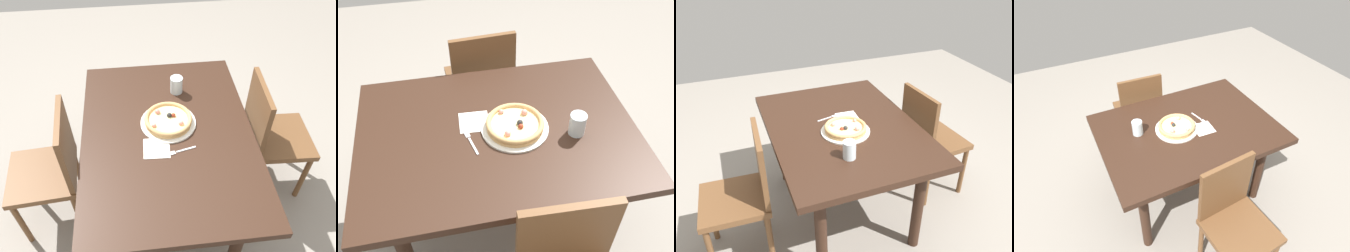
# 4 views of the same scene
# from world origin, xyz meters

# --- Properties ---
(ground_plane) EXTENTS (6.00, 6.00, 0.00)m
(ground_plane) POSITION_xyz_m (0.00, 0.00, 0.00)
(ground_plane) COLOR gray
(dining_table) EXTENTS (1.30, 0.95, 0.73)m
(dining_table) POSITION_xyz_m (0.00, 0.00, 0.63)
(dining_table) COLOR #331E14
(dining_table) RESTS_ON ground
(chair_near) EXTENTS (0.42, 0.42, 0.88)m
(chair_near) POSITION_xyz_m (0.15, -0.69, 0.49)
(chair_near) COLOR brown
(chair_near) RESTS_ON ground
(chair_far) EXTENTS (0.43, 0.43, 0.88)m
(chair_far) POSITION_xyz_m (0.02, 0.69, 0.49)
(chair_far) COLOR brown
(chair_far) RESTS_ON ground
(plate) EXTENTS (0.32, 0.32, 0.01)m
(plate) POSITION_xyz_m (0.08, -0.01, 0.73)
(plate) COLOR silver
(plate) RESTS_ON dining_table
(pizza) EXTENTS (0.27, 0.27, 0.05)m
(pizza) POSITION_xyz_m (0.08, -0.01, 0.76)
(pizza) COLOR tan
(pizza) RESTS_ON plate
(fork) EXTENTS (0.05, 0.16, 0.00)m
(fork) POSITION_xyz_m (-0.13, -0.04, 0.73)
(fork) COLOR silver
(fork) RESTS_ON dining_table
(drinking_glass) EXTENTS (0.08, 0.08, 0.11)m
(drinking_glass) POSITION_xyz_m (0.35, -0.09, 0.78)
(drinking_glass) COLOR silver
(drinking_glass) RESTS_ON dining_table
(napkin) EXTENTS (0.15, 0.15, 0.00)m
(napkin) POSITION_xyz_m (-0.10, 0.07, 0.73)
(napkin) COLOR white
(napkin) RESTS_ON dining_table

